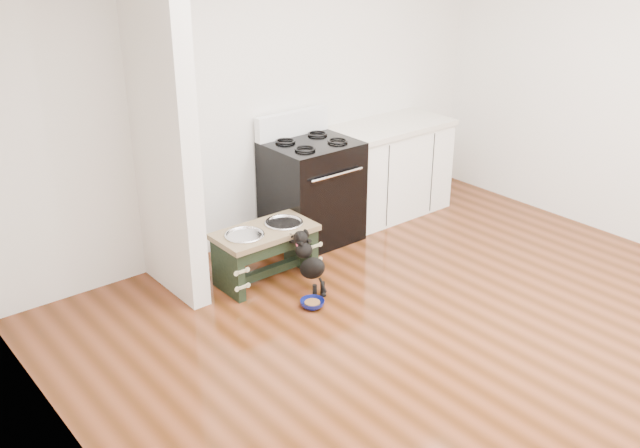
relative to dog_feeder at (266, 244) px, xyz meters
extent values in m
plane|color=#43200C|center=(0.54, -1.76, -0.32)|extent=(5.00, 5.00, 0.00)
plane|color=silver|center=(0.54, 0.74, 1.03)|extent=(5.00, 0.00, 5.00)
plane|color=silver|center=(-1.96, -1.76, 1.03)|extent=(0.00, 5.00, 5.00)
cube|color=silver|center=(-0.64, 0.34, 1.03)|extent=(0.15, 0.80, 2.70)
cube|color=black|center=(0.79, 0.40, 0.14)|extent=(0.76, 0.65, 0.92)
cube|color=black|center=(0.79, 0.09, 0.08)|extent=(0.58, 0.02, 0.50)
cylinder|color=silver|center=(0.79, 0.05, 0.40)|extent=(0.56, 0.02, 0.02)
cube|color=white|center=(0.79, 0.67, 0.71)|extent=(0.76, 0.08, 0.22)
torus|color=black|center=(0.61, 0.26, 0.61)|extent=(0.18, 0.18, 0.02)
torus|color=black|center=(0.97, 0.26, 0.61)|extent=(0.18, 0.18, 0.02)
torus|color=black|center=(0.61, 0.54, 0.61)|extent=(0.18, 0.18, 0.02)
torus|color=black|center=(0.97, 0.54, 0.61)|extent=(0.18, 0.18, 0.02)
cube|color=white|center=(1.77, 0.42, 0.11)|extent=(1.20, 0.60, 0.86)
cube|color=beige|center=(1.77, 0.42, 0.57)|extent=(1.24, 0.64, 0.05)
cube|color=black|center=(1.77, 0.16, -0.27)|extent=(1.20, 0.06, 0.10)
cube|color=black|center=(-0.36, 0.01, -0.12)|extent=(0.07, 0.39, 0.40)
cube|color=black|center=(0.36, 0.01, -0.12)|extent=(0.07, 0.39, 0.40)
cube|color=black|center=(0.00, -0.17, 0.03)|extent=(0.65, 0.03, 0.10)
cube|color=black|center=(0.00, 0.01, -0.25)|extent=(0.65, 0.07, 0.07)
cube|color=brown|center=(0.00, 0.01, 0.11)|extent=(0.82, 0.44, 0.04)
cylinder|color=silver|center=(-0.19, 0.01, 0.11)|extent=(0.28, 0.28, 0.05)
cylinder|color=silver|center=(0.19, 0.01, 0.11)|extent=(0.28, 0.28, 0.05)
torus|color=silver|center=(-0.19, 0.01, 0.14)|extent=(0.32, 0.32, 0.02)
torus|color=silver|center=(0.19, 0.01, 0.14)|extent=(0.32, 0.32, 0.02)
cylinder|color=black|center=(0.11, -0.50, -0.26)|extent=(0.04, 0.04, 0.12)
cylinder|color=black|center=(0.18, -0.50, -0.26)|extent=(0.04, 0.04, 0.12)
sphere|color=black|center=(0.11, -0.51, -0.31)|extent=(0.04, 0.04, 0.04)
sphere|color=black|center=(0.18, -0.51, -0.31)|extent=(0.04, 0.04, 0.04)
ellipsoid|color=black|center=(0.15, -0.42, -0.10)|extent=(0.14, 0.33, 0.29)
sphere|color=black|center=(0.15, -0.31, 0.02)|extent=(0.13, 0.13, 0.13)
sphere|color=black|center=(0.15, -0.27, 0.11)|extent=(0.12, 0.12, 0.12)
sphere|color=black|center=(0.11, -0.19, 0.11)|extent=(0.04, 0.04, 0.04)
sphere|color=black|center=(0.18, -0.19, 0.11)|extent=(0.04, 0.04, 0.04)
cylinder|color=black|center=(0.15, -0.55, -0.19)|extent=(0.02, 0.09, 0.11)
torus|color=#C43956|center=(0.15, -0.29, 0.07)|extent=(0.11, 0.07, 0.10)
imported|color=#0C135A|center=(0.01, -0.59, -0.29)|extent=(0.24, 0.24, 0.06)
cylinder|color=#503616|center=(0.01, -0.59, -0.29)|extent=(0.12, 0.12, 0.02)
camera|label=1|loc=(-2.92, -4.29, 2.45)|focal=40.00mm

